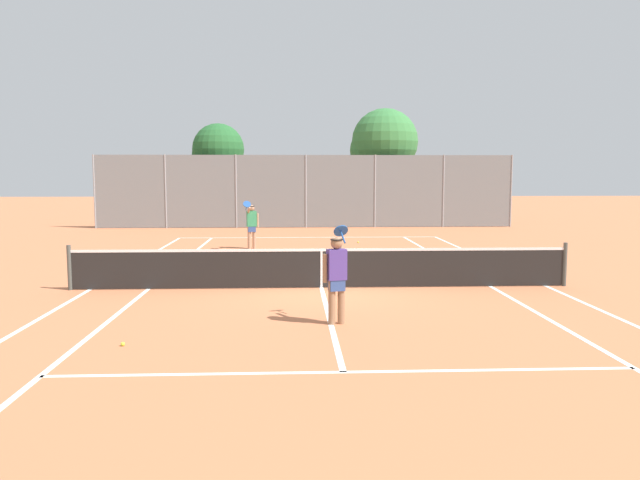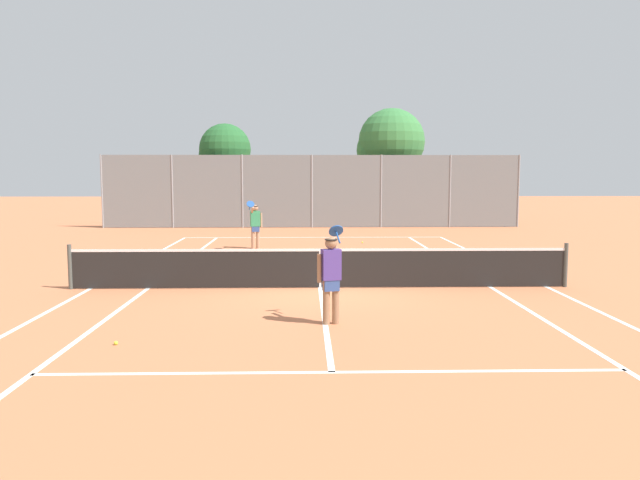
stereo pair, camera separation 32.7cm
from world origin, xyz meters
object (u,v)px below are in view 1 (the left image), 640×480
at_px(loose_tennis_ball_0, 358,242).
at_px(tree_behind_left, 216,151).
at_px(player_far_left, 252,224).
at_px(tennis_net, 321,267).
at_px(tree_behind_right, 382,144).
at_px(loose_tennis_ball_1, 123,344).
at_px(player_near_side, 336,274).

relative_size(loose_tennis_ball_0, tree_behind_left, 0.01).
bearing_deg(player_far_left, loose_tennis_ball_0, 22.49).
bearing_deg(tennis_net, loose_tennis_ball_0, 78.80).
bearing_deg(tree_behind_right, loose_tennis_ball_1, -107.47).
distance_m(loose_tennis_ball_0, tree_behind_right, 10.70).
xyz_separation_m(loose_tennis_ball_1, tree_behind_left, (-1.31, 23.76, 3.87)).
relative_size(player_far_left, loose_tennis_ball_0, 26.88).
xyz_separation_m(tennis_net, player_far_left, (-2.17, 7.93, 0.42)).
relative_size(tennis_net, player_near_side, 6.76).
xyz_separation_m(player_near_side, loose_tennis_ball_0, (1.80, 13.22, -0.89)).
relative_size(tennis_net, player_far_left, 6.76).
height_order(loose_tennis_ball_1, tree_behind_left, tree_behind_left).
relative_size(player_far_left, tree_behind_left, 0.33).
bearing_deg(player_far_left, tree_behind_right, 60.51).
height_order(tennis_net, loose_tennis_ball_1, tennis_net).
height_order(tennis_net, tree_behind_right, tree_behind_right).
bearing_deg(loose_tennis_ball_0, tree_behind_right, 76.62).
distance_m(tennis_net, loose_tennis_ball_0, 9.82).
height_order(player_far_left, loose_tennis_ball_1, player_far_left).
xyz_separation_m(loose_tennis_ball_1, tree_behind_right, (7.58, 24.09, 4.28)).
relative_size(loose_tennis_ball_0, loose_tennis_ball_1, 1.00).
distance_m(loose_tennis_ball_1, tree_behind_right, 25.62).
bearing_deg(tree_behind_right, player_far_left, -119.49).
relative_size(player_near_side, tree_behind_right, 0.28).
bearing_deg(tennis_net, player_far_left, 105.33).
bearing_deg(player_near_side, loose_tennis_ball_0, 82.23).
distance_m(loose_tennis_ball_0, tree_behind_left, 11.98).
distance_m(tennis_net, tree_behind_left, 19.71).
relative_size(player_near_side, player_far_left, 1.00).
xyz_separation_m(player_far_left, loose_tennis_ball_1, (-1.24, -12.87, -0.89)).
bearing_deg(tree_behind_left, tree_behind_right, 2.13).
distance_m(tennis_net, tree_behind_right, 19.98).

